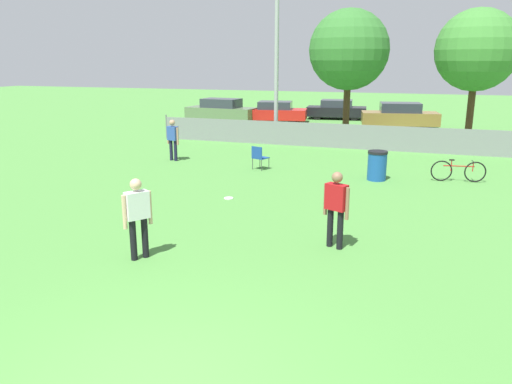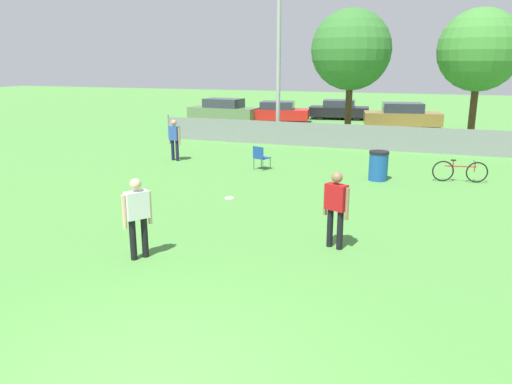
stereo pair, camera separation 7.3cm
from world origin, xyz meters
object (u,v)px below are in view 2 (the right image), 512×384
at_px(spectator_in_blue, 174,137).
at_px(parked_car_red, 277,112).
at_px(player_receiver_white, 137,212).
at_px(frisbee_disc, 229,198).
at_px(parked_car_olive, 224,111).
at_px(parked_car_tan, 402,116).
at_px(light_pole, 279,25).
at_px(tree_near_pole, 351,50).
at_px(parked_car_dark, 339,110).
at_px(player_defender_red, 336,204).
at_px(trash_bin, 378,166).
at_px(folding_chair_sideline, 261,156).
at_px(bicycle_sideline, 460,171).
at_px(tree_far_right, 479,50).

height_order(spectator_in_blue, parked_car_red, spectator_in_blue).
relative_size(player_receiver_white, frisbee_disc, 6.09).
bearing_deg(parked_car_olive, parked_car_tan, 7.44).
height_order(spectator_in_blue, parked_car_olive, spectator_in_blue).
xyz_separation_m(light_pole, parked_car_olive, (-5.71, 6.56, -4.74)).
bearing_deg(tree_near_pole, parked_car_dark, 102.90).
bearing_deg(parked_car_tan, parked_car_dark, 131.29).
bearing_deg(player_defender_red, player_receiver_white, -129.21).
distance_m(player_defender_red, frisbee_disc, 4.69).
distance_m(light_pole, parked_car_dark, 11.70).
distance_m(player_receiver_white, trash_bin, 9.32).
relative_size(light_pole, trash_bin, 9.57).
bearing_deg(folding_chair_sideline, player_defender_red, 140.86).
bearing_deg(trash_bin, frisbee_disc, -134.88).
distance_m(player_defender_red, folding_chair_sideline, 8.02).
bearing_deg(player_defender_red, parked_car_dark, 123.21).
distance_m(light_pole, parked_car_red, 9.07).
distance_m(bicycle_sideline, parked_car_tan, 13.73).
distance_m(spectator_in_blue, parked_car_tan, 15.45).
distance_m(spectator_in_blue, frisbee_disc, 6.27).
bearing_deg(trash_bin, spectator_in_blue, 174.52).
bearing_deg(frisbee_disc, light_pole, 99.89).
distance_m(tree_near_pole, trash_bin, 9.22).
xyz_separation_m(player_defender_red, bicycle_sideline, (2.71, 7.28, -0.61)).
xyz_separation_m(light_pole, trash_bin, (5.63, -6.96, -4.96)).
bearing_deg(spectator_in_blue, frisbee_disc, 147.81).
height_order(tree_far_right, parked_car_dark, tree_far_right).
distance_m(tree_far_right, parked_car_dark, 12.41).
height_order(player_receiver_white, parked_car_dark, player_receiver_white).
distance_m(spectator_in_blue, bicycle_sideline, 10.54).
bearing_deg(player_receiver_white, tree_near_pole, 29.22).
xyz_separation_m(light_pole, parked_car_red, (-2.30, 7.35, -4.79)).
xyz_separation_m(player_receiver_white, parked_car_olive, (-7.61, 22.05, -0.25)).
height_order(light_pole, parked_car_olive, light_pole).
distance_m(frisbee_disc, bicycle_sideline, 7.71).
distance_m(light_pole, bicycle_sideline, 11.52).
xyz_separation_m(trash_bin, parked_car_red, (-7.94, 14.31, 0.17)).
bearing_deg(bicycle_sideline, light_pole, 133.42).
height_order(tree_near_pole, parked_car_red, tree_near_pole).
xyz_separation_m(tree_near_pole, trash_bin, (2.38, -8.03, -3.85)).
relative_size(bicycle_sideline, parked_car_red, 0.40).
bearing_deg(trash_bin, bicycle_sideline, 14.23).
height_order(tree_far_right, parked_car_red, tree_far_right).
bearing_deg(parked_car_tan, bicycle_sideline, -88.79).
height_order(tree_near_pole, parked_car_olive, tree_near_pole).
bearing_deg(tree_near_pole, bicycle_sideline, -56.34).
xyz_separation_m(player_receiver_white, spectator_in_blue, (-4.25, 9.29, -0.02)).
bearing_deg(parked_car_tan, parked_car_olive, 172.69).
distance_m(tree_near_pole, bicycle_sideline, 9.73).
xyz_separation_m(frisbee_disc, parked_car_dark, (-0.80, 21.35, 0.62)).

